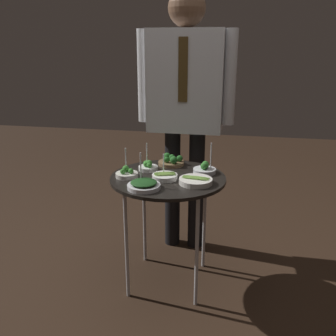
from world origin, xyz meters
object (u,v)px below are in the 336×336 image
at_px(bowl_asparagus_mid_right, 165,176).
at_px(bowl_broccoli_front_left, 205,169).
at_px(serving_cart, 168,185).
at_px(bowl_broccoli_mid_left, 127,174).
at_px(bowl_asparagus_front_center, 196,181).
at_px(bowl_broccoli_center, 171,161).
at_px(bowl_broccoli_near_rim, 148,166).
at_px(bowl_spinach_back_left, 144,185).
at_px(waiter_figure, 186,94).

height_order(bowl_asparagus_mid_right, bowl_broccoli_front_left, bowl_broccoli_front_left).
relative_size(serving_cart, bowl_broccoli_mid_left, 4.29).
xyz_separation_m(bowl_asparagus_front_center, bowl_broccoli_center, (-0.19, 0.30, 0.01)).
relative_size(bowl_asparagus_front_center, bowl_broccoli_near_rim, 1.14).
bearing_deg(bowl_asparagus_front_center, bowl_broccoli_center, 121.98).
bearing_deg(bowl_broccoli_mid_left, bowl_broccoli_center, 53.18).
bearing_deg(bowl_broccoli_center, bowl_broccoli_front_left, -28.04).
relative_size(bowl_spinach_back_left, bowl_broccoli_center, 1.12).
bearing_deg(bowl_asparagus_front_center, bowl_spinach_back_left, -153.95).
relative_size(bowl_asparagus_front_center, bowl_broccoli_mid_left, 1.13).
relative_size(bowl_broccoli_near_rim, waiter_figure, 0.09).
bearing_deg(serving_cart, bowl_broccoli_near_rim, 146.64).
distance_m(bowl_broccoli_near_rim, waiter_figure, 0.55).
bearing_deg(serving_cart, bowl_asparagus_front_center, -26.38).
distance_m(bowl_broccoli_center, bowl_broccoli_mid_left, 0.34).
bearing_deg(bowl_asparagus_front_center, bowl_broccoli_near_rim, 150.34).
distance_m(bowl_spinach_back_left, bowl_broccoli_mid_left, 0.21).
relative_size(serving_cart, bowl_asparagus_mid_right, 4.81).
relative_size(bowl_broccoli_front_left, bowl_broccoli_mid_left, 1.15).
relative_size(bowl_asparagus_front_center, bowl_broccoli_front_left, 0.98).
bearing_deg(bowl_asparagus_front_center, bowl_broccoli_front_left, 81.33).
relative_size(bowl_asparagus_mid_right, bowl_broccoli_front_left, 0.77).
distance_m(bowl_broccoli_front_left, bowl_broccoli_center, 0.24).
height_order(serving_cart, bowl_broccoli_mid_left, bowl_broccoli_mid_left).
bearing_deg(bowl_spinach_back_left, serving_cart, 67.32).
xyz_separation_m(serving_cart, bowl_broccoli_near_rim, (-0.14, 0.09, 0.07)).
height_order(bowl_broccoli_front_left, waiter_figure, waiter_figure).
xyz_separation_m(serving_cart, bowl_asparagus_front_center, (0.16, -0.08, 0.07)).
bearing_deg(bowl_broccoli_mid_left, bowl_asparagus_front_center, -4.48).
relative_size(bowl_asparagus_front_center, bowl_broccoli_center, 1.11).
height_order(bowl_asparagus_front_center, bowl_broccoli_front_left, bowl_broccoli_front_left).
bearing_deg(bowl_spinach_back_left, bowl_asparagus_front_center, 26.05).
height_order(serving_cart, waiter_figure, waiter_figure).
bearing_deg(bowl_broccoli_center, serving_cart, -84.24).
xyz_separation_m(bowl_asparagus_front_center, bowl_spinach_back_left, (-0.25, -0.12, 0.00)).
xyz_separation_m(bowl_spinach_back_left, waiter_figure, (0.11, 0.66, 0.38)).
bearing_deg(bowl_asparagus_front_center, serving_cart, 153.62).
xyz_separation_m(bowl_asparagus_front_center, bowl_broccoli_front_left, (0.03, 0.18, 0.01)).
relative_size(serving_cart, bowl_broccoli_center, 4.22).
height_order(bowl_broccoli_near_rim, bowl_broccoli_mid_left, bowl_broccoli_mid_left).
relative_size(bowl_asparagus_front_center, waiter_figure, 0.10).
height_order(serving_cart, bowl_broccoli_front_left, bowl_broccoli_front_left).
relative_size(bowl_broccoli_front_left, bowl_broccoli_near_rim, 1.16).
relative_size(bowl_spinach_back_left, bowl_broccoli_near_rim, 1.14).
height_order(bowl_asparagus_mid_right, bowl_asparagus_front_center, bowl_asparagus_mid_right).
distance_m(serving_cart, bowl_asparagus_mid_right, 0.08).
bearing_deg(bowl_asparagus_mid_right, bowl_broccoli_front_left, 35.58).
bearing_deg(bowl_broccoli_mid_left, serving_cart, 12.96).
height_order(bowl_broccoli_mid_left, waiter_figure, waiter_figure).
relative_size(bowl_broccoli_center, waiter_figure, 0.09).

